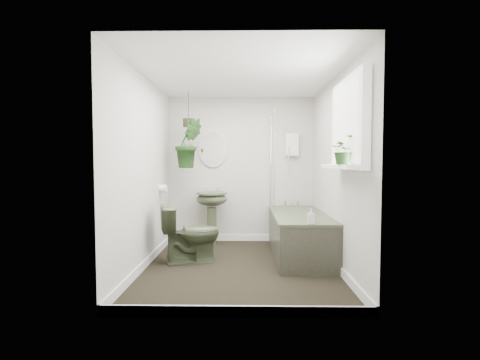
{
  "coord_description": "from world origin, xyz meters",
  "views": [
    {
      "loc": [
        0.06,
        -4.17,
        1.27
      ],
      "look_at": [
        0.0,
        0.15,
        1.05
      ],
      "focal_mm": 26.0,
      "sensor_mm": 36.0,
      "label": 1
    }
  ],
  "objects": [
    {
      "name": "hanging_plant",
      "position": [
        -0.77,
        0.95,
        1.55
      ],
      "size": [
        0.49,
        0.44,
        0.72
      ],
      "primitive_type": "imported",
      "rotation": [
        0.0,
        0.0,
        0.37
      ],
      "color": "black",
      "rests_on": "ceiling"
    },
    {
      "name": "wall_right",
      "position": [
        1.16,
        0.0,
        1.15
      ],
      "size": [
        0.02,
        2.8,
        2.3
      ],
      "primitive_type": "cube",
      "color": "silver",
      "rests_on": "ground"
    },
    {
      "name": "oval_mirror",
      "position": [
        -0.45,
        1.37,
        1.5
      ],
      "size": [
        0.46,
        0.03,
        0.62
      ],
      "primitive_type": "ellipsoid",
      "color": "beige",
      "rests_on": "wall_back"
    },
    {
      "name": "wall_sconce",
      "position": [
        -0.85,
        1.36,
        1.4
      ],
      "size": [
        0.04,
        0.04,
        0.22
      ],
      "primitive_type": "cylinder",
      "color": "black",
      "rests_on": "wall_back"
    },
    {
      "name": "ceiling",
      "position": [
        0.0,
        0.0,
        2.31
      ],
      "size": [
        2.3,
        2.8,
        0.02
      ],
      "primitive_type": "cube",
      "color": "white",
      "rests_on": "ground"
    },
    {
      "name": "bathtub",
      "position": [
        0.8,
        0.5,
        0.29
      ],
      "size": [
        0.72,
        1.72,
        0.58
      ],
      "primitive_type": null,
      "color": "#39432B",
      "rests_on": "floor"
    },
    {
      "name": "shower_box",
      "position": [
        0.8,
        1.34,
        1.55
      ],
      "size": [
        0.2,
        0.1,
        0.35
      ],
      "primitive_type": "cube",
      "color": "white",
      "rests_on": "wall_back"
    },
    {
      "name": "sill_plant",
      "position": [
        0.97,
        -0.94,
        1.38
      ],
      "size": [
        0.31,
        0.29,
        0.27
      ],
      "primitive_type": "imported",
      "rotation": [
        0.0,
        0.0,
        0.42
      ],
      "color": "black",
      "rests_on": "window_sill"
    },
    {
      "name": "bath_screen",
      "position": [
        0.47,
        0.99,
        1.28
      ],
      "size": [
        0.04,
        0.72,
        1.4
      ],
      "primitive_type": null,
      "color": "silver",
      "rests_on": "bathtub"
    },
    {
      "name": "wall_left",
      "position": [
        -1.16,
        0.0,
        1.15
      ],
      "size": [
        0.02,
        2.8,
        2.3
      ],
      "primitive_type": "cube",
      "color": "silver",
      "rests_on": "ground"
    },
    {
      "name": "pedestal_sink",
      "position": [
        -0.45,
        1.13,
        0.41
      ],
      "size": [
        0.56,
        0.51,
        0.81
      ],
      "primitive_type": null,
      "rotation": [
        0.0,
        0.0,
        -0.25
      ],
      "color": "#39432B",
      "rests_on": "floor"
    },
    {
      "name": "hanging_pot",
      "position": [
        -0.77,
        0.95,
        1.85
      ],
      "size": [
        0.16,
        0.16,
        0.12
      ],
      "primitive_type": "cylinder",
      "color": "black",
      "rests_on": "ceiling"
    },
    {
      "name": "window_recess",
      "position": [
        1.09,
        -0.7,
        1.65
      ],
      "size": [
        0.08,
        1.0,
        0.9
      ],
      "primitive_type": "cube",
      "color": "white",
      "rests_on": "wall_right"
    },
    {
      "name": "skirting",
      "position": [
        0.0,
        0.0,
        0.05
      ],
      "size": [
        2.3,
        2.8,
        0.1
      ],
      "primitive_type": "cube",
      "color": "white",
      "rests_on": "floor"
    },
    {
      "name": "toilet",
      "position": [
        -0.63,
        0.2,
        0.37
      ],
      "size": [
        0.82,
        0.62,
        0.74
      ],
      "primitive_type": "imported",
      "rotation": [
        0.0,
        0.0,
        1.89
      ],
      "color": "#39432B",
      "rests_on": "floor"
    },
    {
      "name": "window_blinds",
      "position": [
        1.04,
        -0.7,
        1.65
      ],
      "size": [
        0.01,
        0.86,
        0.76
      ],
      "primitive_type": "cube",
      "color": "white",
      "rests_on": "wall_right"
    },
    {
      "name": "wall_back",
      "position": [
        0.0,
        1.41,
        1.15
      ],
      "size": [
        2.3,
        0.02,
        2.3
      ],
      "primitive_type": "cube",
      "color": "silver",
      "rests_on": "ground"
    },
    {
      "name": "window_sill",
      "position": [
        1.02,
        -0.7,
        1.23
      ],
      "size": [
        0.18,
        1.0,
        0.04
      ],
      "primitive_type": "cube",
      "color": "white",
      "rests_on": "wall_right"
    },
    {
      "name": "toilet_roll_holder",
      "position": [
        -1.1,
        0.7,
        0.9
      ],
      "size": [
        0.11,
        0.11,
        0.11
      ],
      "primitive_type": "cylinder",
      "rotation": [
        0.0,
        1.57,
        0.0
      ],
      "color": "white",
      "rests_on": "wall_left"
    },
    {
      "name": "wall_front",
      "position": [
        0.0,
        -1.41,
        1.15
      ],
      "size": [
        2.3,
        0.02,
        2.3
      ],
      "primitive_type": "cube",
      "color": "silver",
      "rests_on": "ground"
    },
    {
      "name": "floor",
      "position": [
        0.0,
        0.0,
        -0.01
      ],
      "size": [
        2.3,
        2.8,
        0.02
      ],
      "primitive_type": "cube",
      "color": "black",
      "rests_on": "ground"
    },
    {
      "name": "soap_bottle",
      "position": [
        0.8,
        -0.29,
        0.67
      ],
      "size": [
        0.09,
        0.09,
        0.17
      ],
      "primitive_type": "imported",
      "rotation": [
        0.0,
        0.0,
        -0.15
      ],
      "color": "black",
      "rests_on": "bathtub"
    }
  ]
}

